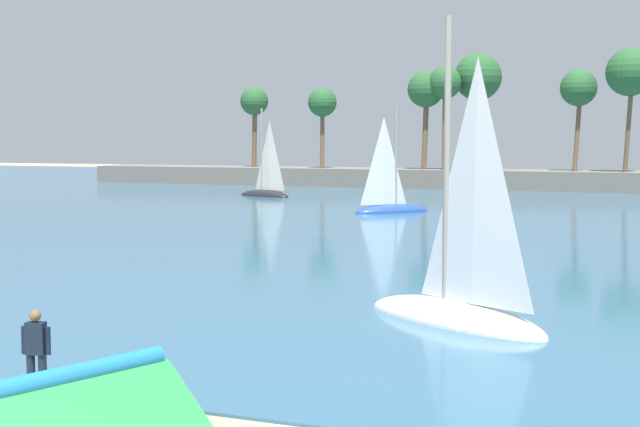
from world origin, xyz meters
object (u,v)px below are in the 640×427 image
(sailboat_toward_headland, at_px, (458,293))
(sailboat_far_left, at_px, (391,202))
(person_at_waterline, at_px, (36,352))
(sailboat_mid_bay, at_px, (265,188))
(folded_kite, at_px, (50,400))

(sailboat_toward_headland, bearing_deg, sailboat_far_left, 109.62)
(person_at_waterline, distance_m, sailboat_far_left, 40.86)
(sailboat_mid_bay, relative_size, sailboat_toward_headland, 0.92)
(folded_kite, distance_m, person_at_waterline, 2.96)
(folded_kite, bearing_deg, person_at_waterline, 132.93)
(person_at_waterline, distance_m, sailboat_mid_bay, 55.31)
(person_at_waterline, distance_m, sailboat_toward_headland, 10.71)
(sailboat_toward_headland, height_order, sailboat_far_left, sailboat_toward_headland)
(sailboat_mid_bay, distance_m, sailboat_toward_headland, 49.46)
(folded_kite, xyz_separation_m, sailboat_far_left, (-7.60, 42.64, -0.12))
(person_at_waterline, height_order, sailboat_toward_headland, sailboat_toward_headland)
(folded_kite, height_order, person_at_waterline, person_at_waterline)
(folded_kite, bearing_deg, sailboat_far_left, 100.11)
(folded_kite, relative_size, person_at_waterline, 2.94)
(folded_kite, relative_size, sailboat_mid_bay, 0.65)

